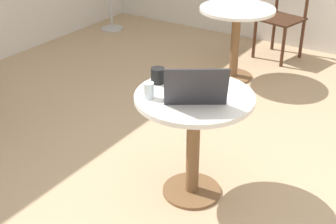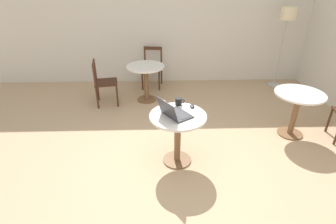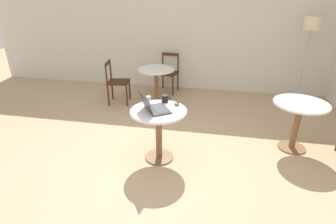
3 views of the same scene
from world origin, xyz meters
name	(u,v)px [view 2 (image 2 of 3)]	position (x,y,z in m)	size (l,w,h in m)	color
ground_plane	(169,170)	(0.00, 0.00, 0.00)	(16.00, 16.00, 0.00)	tan
wall_back	(164,22)	(0.00, 3.23, 1.35)	(9.40, 0.06, 2.70)	silver
cafe_table_near	(178,127)	(0.12, 0.20, 0.55)	(0.73, 0.73, 0.72)	brown
cafe_table_mid	(297,104)	(1.99, 0.81, 0.55)	(0.73, 0.73, 0.72)	brown
cafe_table_far	(146,74)	(-0.37, 2.16, 0.55)	(0.73, 0.73, 0.72)	brown
chair_far_back	(152,67)	(-0.27, 2.89, 0.44)	(0.48, 0.48, 0.86)	#472819
chair_far_left	(104,83)	(-1.18, 2.02, 0.44)	(0.49, 0.49, 0.86)	#472819
floor_lamp	(287,20)	(2.52, 2.84, 1.45)	(0.31, 0.31, 1.69)	#B7B7B7
laptop	(174,113)	(0.07, 0.17, 0.78)	(0.47, 0.48, 0.26)	#2D2D33
mouse	(192,106)	(0.33, 0.41, 0.74)	(0.06, 0.10, 0.03)	#2D2D33
mug	(179,102)	(0.15, 0.48, 0.77)	(0.13, 0.09, 0.10)	black
drinking_glass	(163,104)	(-0.06, 0.40, 0.77)	(0.06, 0.06, 0.10)	silver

